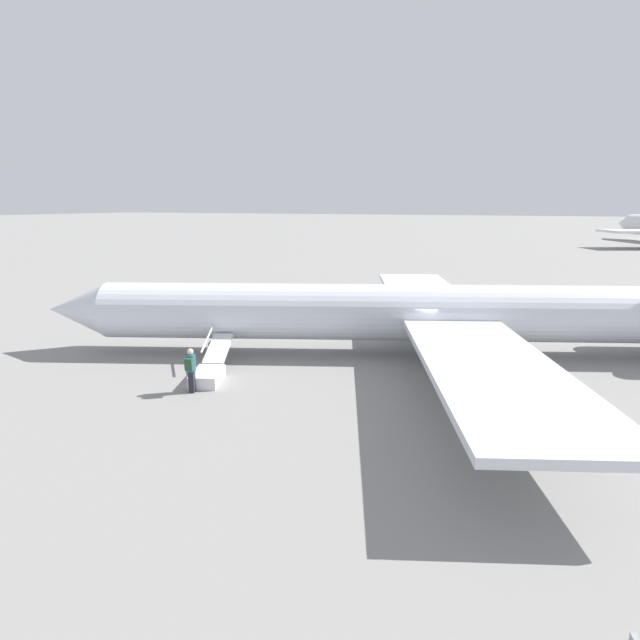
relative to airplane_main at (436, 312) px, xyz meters
name	(u,v)px	position (x,y,z in m)	size (l,w,h in m)	color
ground_plane	(412,354)	(0.96, 0.36, -2.08)	(600.00, 600.00, 0.00)	gray
airplane_main	(436,312)	(0.00, 0.00, 0.00)	(34.52, 27.18, 6.97)	silver
boarding_stairs	(210,371)	(7.92, 7.05, -1.70)	(2.36, 4.12, 1.72)	silver
passenger	(191,367)	(7.68, 8.54, -1.07)	(0.44, 0.57, 1.74)	#23232D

